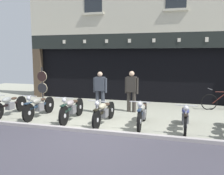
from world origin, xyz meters
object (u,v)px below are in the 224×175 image
object	(u,v)px
motorcycle_center_right	(142,113)
advert_board_near	(186,69)
salesman_left	(100,90)
tyre_sign_pole	(42,83)
motorcycle_center_left	(72,108)
motorcycle_right	(185,117)
shopkeeper_center	(132,89)
motorcycle_far_left	(10,105)
leaning_bicycle	(222,101)
motorcycle_center	(104,112)
motorcycle_left	(39,106)

from	to	relation	value
motorcycle_center_right	advert_board_near	bearing A→B (deg)	-110.02
salesman_left	tyre_sign_pole	bearing A→B (deg)	-21.71
salesman_left	motorcycle_center_left	bearing A→B (deg)	64.65
motorcycle_right	shopkeeper_center	world-z (taller)	shopkeeper_center
motorcycle_far_left	leaning_bicycle	distance (m)	8.54
motorcycle_center_left	motorcycle_center	bearing A→B (deg)	173.39
motorcycle_far_left	motorcycle_center	size ratio (longest dim) A/B	1.00
motorcycle_right	salesman_left	size ratio (longest dim) A/B	1.19
motorcycle_center_right	advert_board_near	distance (m)	4.64
motorcycle_center_right	advert_board_near	xyz separation A→B (m)	(1.41, 4.25, 1.20)
tyre_sign_pole	leaning_bicycle	bearing A→B (deg)	3.89
motorcycle_center_left	motorcycle_right	size ratio (longest dim) A/B	1.05
motorcycle_center_left	salesman_left	distance (m)	1.52
motorcycle_center	motorcycle_center_right	world-z (taller)	motorcycle_center_right
shopkeeper_center	leaning_bicycle	distance (m)	3.86
motorcycle_center	shopkeeper_center	distance (m)	2.07
motorcycle_center	motorcycle_center_right	size ratio (longest dim) A/B	1.01
motorcycle_center	tyre_sign_pole	bearing A→B (deg)	-31.95
motorcycle_left	motorcycle_center	distance (m)	2.57
motorcycle_far_left	motorcycle_left	world-z (taller)	motorcycle_left
motorcycle_center	shopkeeper_center	size ratio (longest dim) A/B	1.22
shopkeeper_center	advert_board_near	bearing A→B (deg)	-124.88
salesman_left	advert_board_near	distance (m)	4.46
motorcycle_center	shopkeeper_center	bearing A→B (deg)	-103.48
motorcycle_center_left	leaning_bicycle	bearing A→B (deg)	-151.48
salesman_left	advert_board_near	xyz separation A→B (m)	(3.28, 2.94, 0.72)
motorcycle_center_right	salesman_left	bearing A→B (deg)	-36.74
motorcycle_right	leaning_bicycle	distance (m)	3.59
motorcycle_far_left	advert_board_near	distance (m)	7.83
motorcycle_center_left	tyre_sign_pole	xyz separation A→B (m)	(-2.79, 2.64, 0.53)
advert_board_near	motorcycle_left	bearing A→B (deg)	-141.48
motorcycle_far_left	motorcycle_center_left	xyz separation A→B (m)	(2.58, 0.01, 0.01)
motorcycle_center_left	motorcycle_center	world-z (taller)	motorcycle_center_left
leaning_bicycle	shopkeeper_center	bearing A→B (deg)	98.04
advert_board_near	motorcycle_far_left	bearing A→B (deg)	-146.70
tyre_sign_pole	advert_board_near	world-z (taller)	advert_board_near
salesman_left	leaning_bicycle	world-z (taller)	salesman_left
salesman_left	advert_board_near	bearing A→B (deg)	-138.26
motorcycle_left	motorcycle_right	xyz separation A→B (m)	(5.17, -0.13, -0.01)
advert_board_near	motorcycle_center_left	bearing A→B (deg)	-132.51
motorcycle_center	advert_board_near	world-z (taller)	advert_board_near
motorcycle_center_left	advert_board_near	size ratio (longest dim) A/B	2.02
motorcycle_center_left	motorcycle_right	bearing A→B (deg)	176.81
shopkeeper_center	tyre_sign_pole	bearing A→B (deg)	-3.27
motorcycle_center	tyre_sign_pole	size ratio (longest dim) A/B	1.18
motorcycle_far_left	tyre_sign_pole	bearing A→B (deg)	-86.79
motorcycle_right	motorcycle_left	bearing A→B (deg)	-0.87
motorcycle_center_left	shopkeeper_center	xyz separation A→B (m)	(1.76, 1.84, 0.48)
motorcycle_center_right	shopkeeper_center	distance (m)	2.04
motorcycle_left	motorcycle_right	size ratio (longest dim) A/B	1.04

